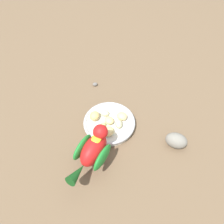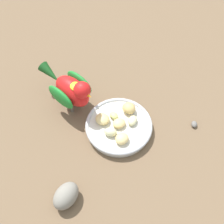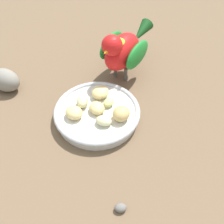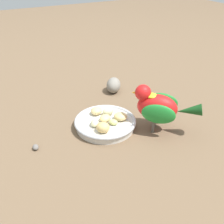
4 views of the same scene
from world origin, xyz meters
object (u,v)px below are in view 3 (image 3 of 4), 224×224
object	(u,v)px
apple_piece_1	(74,113)
apple_piece_5	(109,103)
parrot	(123,49)
pebble_0	(121,208)
apple_piece_4	(104,121)
apple_piece_3	(122,115)
apple_piece_6	(82,101)
apple_piece_0	(97,108)
feeding_bowl	(97,113)
rock_large	(5,80)
apple_piece_2	(100,92)

from	to	relation	value
apple_piece_1	apple_piece_5	distance (m)	0.08
parrot	pebble_0	bearing A→B (deg)	31.22
apple_piece_4	parrot	size ratio (longest dim) A/B	0.20
apple_piece_3	apple_piece_6	distance (m)	0.09
apple_piece_3	apple_piece_4	distance (m)	0.04
apple_piece_6	pebble_0	distance (m)	0.24
apple_piece_3	apple_piece_5	size ratio (longest dim) A/B	1.47
apple_piece_3	parrot	bearing A→B (deg)	77.53
apple_piece_6	parrot	size ratio (longest dim) A/B	0.21
apple_piece_5	pebble_0	distance (m)	0.22
apple_piece_0	apple_piece_5	bearing A→B (deg)	26.68
apple_piece_0	apple_piece_1	world-z (taller)	apple_piece_1
apple_piece_0	pebble_0	xyz separation A→B (m)	(0.01, -0.21, -0.02)
feeding_bowl	apple_piece_5	size ratio (longest dim) A/B	7.07
feeding_bowl	apple_piece_6	bearing A→B (deg)	139.74
feeding_bowl	rock_large	world-z (taller)	rock_large
apple_piece_4	apple_piece_6	xyz separation A→B (m)	(-0.04, 0.06, 0.00)
pebble_0	apple_piece_6	bearing A→B (deg)	98.63
apple_piece_1	apple_piece_3	distance (m)	0.10
apple_piece_4	apple_piece_5	size ratio (longest dim) A/B	1.26
apple_piece_0	apple_piece_6	bearing A→B (deg)	139.60
apple_piece_3	apple_piece_4	world-z (taller)	apple_piece_3
apple_piece_6	pebble_0	xyz separation A→B (m)	(0.04, -0.23, -0.03)
rock_large	pebble_0	distance (m)	0.40
apple_piece_1	pebble_0	size ratio (longest dim) A/B	1.83
feeding_bowl	apple_piece_4	size ratio (longest dim) A/B	5.62
apple_piece_6	parrot	distance (m)	0.16
feeding_bowl	rock_large	bearing A→B (deg)	146.14
feeding_bowl	pebble_0	xyz separation A→B (m)	(0.01, -0.21, -0.01)
apple_piece_0	apple_piece_3	size ratio (longest dim) A/B	0.92
apple_piece_4	pebble_0	distance (m)	0.17
apple_piece_5	parrot	xyz separation A→B (m)	(0.05, 0.11, 0.05)
parrot	rock_large	size ratio (longest dim) A/B	2.26
apple_piece_2	parrot	distance (m)	0.12
apple_piece_0	pebble_0	size ratio (longest dim) A/B	1.73
apple_piece_2	apple_piece_0	bearing A→B (deg)	-107.26
feeding_bowl	apple_piece_4	world-z (taller)	apple_piece_4
feeding_bowl	apple_piece_3	distance (m)	0.06
apple_piece_4	apple_piece_3	bearing A→B (deg)	5.41
apple_piece_2	apple_piece_4	bearing A→B (deg)	-93.86
apple_piece_3	pebble_0	xyz separation A→B (m)	(-0.04, -0.18, -0.03)
apple_piece_3	apple_piece_5	xyz separation A→B (m)	(-0.02, 0.05, -0.01)
apple_piece_5	parrot	world-z (taller)	parrot
apple_piece_0	apple_piece_3	xyz separation A→B (m)	(0.05, -0.03, 0.00)
apple_piece_0	parrot	distance (m)	0.16
parrot	apple_piece_4	bearing A→B (deg)	19.60
apple_piece_1	rock_large	distance (m)	0.20
apple_piece_6	rock_large	size ratio (longest dim) A/B	0.47
apple_piece_0	pebble_0	bearing A→B (deg)	-87.87
feeding_bowl	parrot	size ratio (longest dim) A/B	1.12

